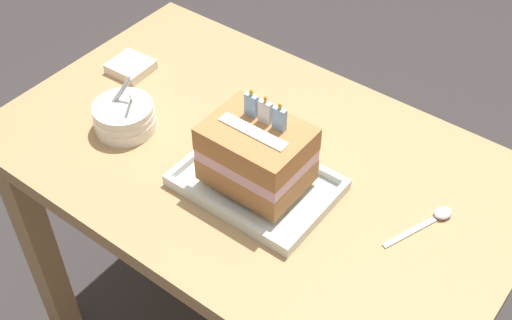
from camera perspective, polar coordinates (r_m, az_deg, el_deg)
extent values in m
cube|color=tan|center=(1.31, -0.05, -0.24)|extent=(1.04, 0.64, 0.04)
cube|color=tan|center=(1.72, -17.90, -7.31)|extent=(0.06, 0.06, 0.70)
cube|color=tan|center=(1.93, -6.18, 2.11)|extent=(0.06, 0.06, 0.70)
cube|color=tan|center=(1.64, 18.92, -11.16)|extent=(0.06, 0.06, 0.70)
cube|color=silver|center=(1.24, 0.06, -2.19)|extent=(0.28, 0.20, 0.01)
cube|color=silver|center=(1.18, -2.75, -4.46)|extent=(0.28, 0.01, 0.02)
cube|color=silver|center=(1.29, 2.63, 0.63)|extent=(0.28, 0.01, 0.02)
cube|color=silver|center=(1.29, -4.74, 0.83)|extent=(0.01, 0.18, 0.02)
cube|color=silver|center=(1.18, 5.34, -4.69)|extent=(0.01, 0.18, 0.02)
cube|color=#BA7B46|center=(1.21, 0.06, -0.77)|extent=(0.18, 0.14, 0.05)
cube|color=beige|center=(1.18, 0.06, 0.47)|extent=(0.18, 0.13, 0.03)
cube|color=#BA7B46|center=(1.16, 0.06, 1.77)|extent=(0.18, 0.14, 0.05)
cube|color=silver|center=(1.13, -0.25, 2.43)|extent=(0.13, 0.02, 0.00)
cube|color=#8CB7EA|center=(1.16, -0.40, 4.70)|extent=(0.02, 0.01, 0.04)
ellipsoid|color=yellow|center=(1.14, -0.41, 5.79)|extent=(0.01, 0.01, 0.01)
cube|color=white|center=(1.14, 0.80, 4.11)|extent=(0.02, 0.01, 0.04)
ellipsoid|color=yellow|center=(1.12, 0.81, 5.21)|extent=(0.01, 0.01, 0.01)
cube|color=#8CB7EA|center=(1.13, 2.02, 3.52)|extent=(0.02, 0.01, 0.04)
ellipsoid|color=yellow|center=(1.11, 2.05, 4.61)|extent=(0.01, 0.01, 0.01)
cylinder|color=white|center=(1.38, -11.09, 3.14)|extent=(0.12, 0.12, 0.03)
cylinder|color=white|center=(1.37, -11.18, 3.63)|extent=(0.12, 0.12, 0.03)
cylinder|color=white|center=(1.36, -11.27, 4.14)|extent=(0.12, 0.12, 0.03)
cylinder|color=silver|center=(1.34, -10.66, 5.27)|extent=(0.05, 0.04, 0.06)
cylinder|color=silver|center=(1.35, -11.60, 5.67)|extent=(0.04, 0.05, 0.07)
cylinder|color=silver|center=(1.36, -11.45, 5.58)|extent=(0.04, 0.04, 0.07)
ellipsoid|color=silver|center=(1.24, 15.67, -4.38)|extent=(0.04, 0.04, 0.01)
cube|color=silver|center=(1.20, 13.00, -6.04)|extent=(0.05, 0.11, 0.00)
cube|color=silver|center=(1.53, -10.64, 7.82)|extent=(0.09, 0.09, 0.02)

